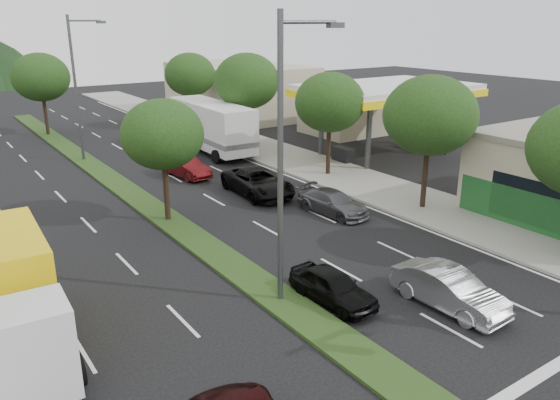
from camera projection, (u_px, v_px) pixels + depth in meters
sidewalk_right at (290, 158)px, 39.72m from camera, size 5.00×90.00×0.15m
median at (106, 175)px, 35.36m from camera, size 1.60×56.00×0.12m
gas_canopy at (387, 93)px, 39.43m from camera, size 12.20×8.20×5.25m
bldg_right_far at (239, 90)px, 57.55m from camera, size 10.00×16.00×5.20m
tree_r_b at (430, 115)px, 27.72m from camera, size 4.80×4.80×6.94m
tree_r_c at (330, 102)px, 34.07m from camera, size 4.40×4.40×6.48m
tree_r_d at (247, 81)px, 41.76m from camera, size 5.00×5.00×7.17m
tree_r_e at (190, 75)px, 49.67m from camera, size 4.60×4.60×6.71m
tree_med_near at (162, 135)px, 26.16m from camera, size 4.00×4.00×6.02m
tree_med_far at (41, 77)px, 46.32m from camera, size 4.80×4.80×6.94m
streetlight_near at (285, 149)px, 18.08m from camera, size 2.60×0.25×10.00m
streetlight_mid at (78, 82)px, 37.64m from camera, size 2.60×0.25×10.00m
sedan_silver at (449, 289)px, 19.08m from camera, size 1.65×4.32×1.40m
car_queue_a at (333, 287)px, 19.46m from camera, size 1.71×3.71×1.23m
car_queue_b at (333, 202)px, 28.42m from camera, size 2.23×4.41×1.23m
car_queue_c at (186, 167)px, 35.05m from camera, size 1.93×4.16×1.32m
car_queue_d at (258, 182)px, 31.49m from camera, size 2.79×5.55×1.51m
car_queue_e at (173, 148)px, 39.64m from camera, size 2.07×4.60×1.53m
box_truck at (7, 302)px, 16.22m from camera, size 3.09×7.31×3.55m
motorhome at (211, 126)px, 41.44m from camera, size 3.32×9.78×3.72m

